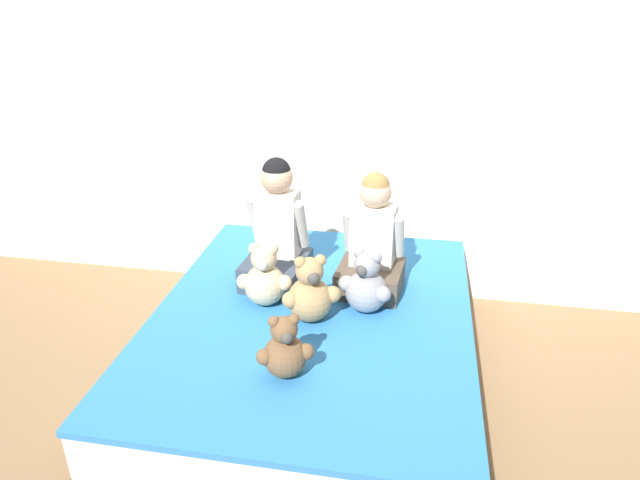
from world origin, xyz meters
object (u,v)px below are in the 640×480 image
child_on_left (277,234)px  teddy_bear_held_by_right_child (366,286)px  child_on_right (372,244)px  teddy_bear_between_children (311,293)px  teddy_bear_at_foot_of_bed (285,350)px  bed (313,351)px  teddy_bear_held_by_left_child (265,279)px

child_on_left → teddy_bear_held_by_right_child: bearing=-19.3°
child_on_right → teddy_bear_between_children: (-0.24, -0.34, -0.11)m
child_on_right → teddy_bear_at_foot_of_bed: (-0.27, -0.75, -0.13)m
bed → teddy_bear_held_by_right_child: bearing=14.3°
child_on_left → teddy_bear_held_by_right_child: (0.48, -0.22, -0.13)m
child_on_right → teddy_bear_held_by_left_child: size_ratio=1.91×
child_on_left → child_on_right: size_ratio=1.07×
bed → teddy_bear_at_foot_of_bed: bearing=-92.3°
teddy_bear_held_by_right_child → bed: bearing=-144.1°
bed → child_on_right: size_ratio=3.07×
teddy_bear_at_foot_of_bed → bed: bearing=66.0°
child_on_left → teddy_bear_held_by_left_child: child_on_left is taller
teddy_bear_held_by_left_child → teddy_bear_between_children: teddy_bear_between_children is taller
child_on_right → teddy_bear_at_foot_of_bed: size_ratio=2.20×
child_on_right → teddy_bear_held_by_left_child: (-0.49, -0.24, -0.11)m
teddy_bear_held_by_right_child → teddy_bear_between_children: size_ratio=0.97×
teddy_bear_between_children → teddy_bear_at_foot_of_bed: teddy_bear_between_children is taller
child_on_right → teddy_bear_between_children: bearing=-120.0°
teddy_bear_held_by_right_child → teddy_bear_between_children: 0.27m
teddy_bear_held_by_left_child → teddy_bear_between_children: 0.26m
bed → teddy_bear_at_foot_of_bed: teddy_bear_at_foot_of_bed is taller
child_on_left → child_on_right: (0.48, -0.00, -0.01)m
teddy_bear_at_foot_of_bed → child_on_left: bearing=84.2°
child_on_left → teddy_bear_held_by_right_child: child_on_left is taller
teddy_bear_held_by_left_child → child_on_right: bearing=20.2°
bed → teddy_bear_between_children: size_ratio=5.70×
child_on_right → teddy_bear_held_by_left_child: child_on_right is taller
teddy_bear_held_by_right_child → teddy_bear_between_children: bearing=-131.2°
teddy_bear_held_by_right_child → child_on_left: bearing=176.7°
teddy_bear_held_by_right_child → teddy_bear_at_foot_of_bed: teddy_bear_held_by_right_child is taller
child_on_left → teddy_bear_between_children: bearing=-49.6°
teddy_bear_between_children → teddy_bear_at_foot_of_bed: size_ratio=1.18×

